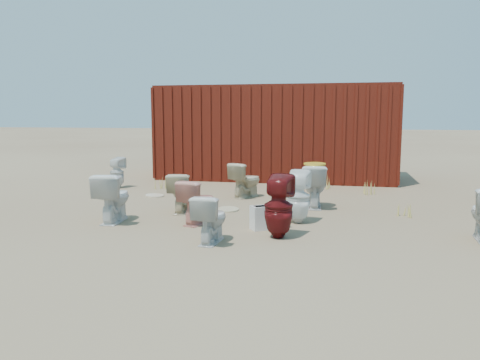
% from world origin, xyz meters
% --- Properties ---
extents(ground, '(100.00, 100.00, 0.00)m').
position_xyz_m(ground, '(0.00, 0.00, 0.00)').
color(ground, brown).
rests_on(ground, ground).
extents(shipping_container, '(6.00, 2.40, 2.40)m').
position_xyz_m(shipping_container, '(0.00, 5.20, 1.20)').
color(shipping_container, '#48140C').
rests_on(shipping_container, ground).
extents(toilet_front_a, '(0.50, 0.79, 0.77)m').
position_xyz_m(toilet_front_a, '(-1.76, -0.61, 0.39)').
color(toilet_front_a, white).
rests_on(toilet_front_a, ground).
extents(toilet_front_pink, '(0.56, 0.75, 0.69)m').
position_xyz_m(toilet_front_pink, '(-0.43, -0.44, 0.34)').
color(toilet_front_pink, '#E19282').
rests_on(toilet_front_pink, ground).
extents(toilet_front_c, '(0.40, 0.65, 0.64)m').
position_xyz_m(toilet_front_c, '(0.05, -1.44, 0.32)').
color(toilet_front_c, silver).
rests_on(toilet_front_c, ground).
extents(toilet_front_maroon, '(0.44, 0.45, 0.87)m').
position_xyz_m(toilet_front_maroon, '(0.89, -1.02, 0.43)').
color(toilet_front_maroon, '#601011').
rests_on(toilet_front_maroon, ground).
extents(toilet_back_a, '(0.39, 0.40, 0.71)m').
position_xyz_m(toilet_back_a, '(-3.32, 2.59, 0.35)').
color(toilet_back_a, white).
rests_on(toilet_back_a, ground).
extents(toilet_back_beige_left, '(0.47, 0.72, 0.69)m').
position_xyz_m(toilet_back_beige_left, '(-0.98, 0.32, 0.34)').
color(toilet_back_beige_left, beige).
rests_on(toilet_back_beige_left, ground).
extents(toilet_back_beige_right, '(0.70, 0.80, 0.71)m').
position_xyz_m(toilet_back_beige_right, '(-0.18, 1.99, 0.35)').
color(toilet_back_beige_right, beige).
rests_on(toilet_back_beige_right, ground).
extents(toilet_back_yellowlid, '(0.47, 0.79, 0.78)m').
position_xyz_m(toilet_back_yellowlid, '(1.24, 1.24, 0.39)').
color(toilet_back_yellowlid, silver).
rests_on(toilet_back_yellowlid, ground).
extents(toilet_back_e, '(0.40, 0.41, 0.82)m').
position_xyz_m(toilet_back_e, '(1.06, -0.07, 0.41)').
color(toilet_back_e, white).
rests_on(toilet_back_e, ground).
extents(yellow_lid, '(0.39, 0.49, 0.02)m').
position_xyz_m(yellow_lid, '(1.24, 1.24, 0.79)').
color(yellow_lid, gold).
rests_on(yellow_lid, toilet_back_yellowlid).
extents(loose_tank, '(0.53, 0.45, 0.35)m').
position_xyz_m(loose_tank, '(0.67, -0.55, 0.17)').
color(loose_tank, silver).
rests_on(loose_tank, ground).
extents(loose_lid_near, '(0.50, 0.58, 0.02)m').
position_xyz_m(loose_lid_near, '(-0.23, 0.66, 0.01)').
color(loose_lid_near, '#BFB38A').
rests_on(loose_lid_near, ground).
extents(loose_lid_far, '(0.58, 0.59, 0.02)m').
position_xyz_m(loose_lid_far, '(-2.05, 1.73, 0.01)').
color(loose_lid_far, beige).
rests_on(loose_lid_far, ground).
extents(weed_clump_a, '(0.36, 0.36, 0.30)m').
position_xyz_m(weed_clump_a, '(-2.28, 2.67, 0.15)').
color(weed_clump_a, '#B1A047').
rests_on(weed_clump_a, ground).
extents(weed_clump_b, '(0.32, 0.32, 0.27)m').
position_xyz_m(weed_clump_b, '(0.17, 2.48, 0.13)').
color(weed_clump_b, '#B1A047').
rests_on(weed_clump_b, ground).
extents(weed_clump_c, '(0.36, 0.36, 0.31)m').
position_xyz_m(weed_clump_c, '(2.30, 2.85, 0.16)').
color(weed_clump_c, '#B1A047').
rests_on(weed_clump_c, ground).
extents(weed_clump_d, '(0.30, 0.30, 0.22)m').
position_xyz_m(weed_clump_d, '(-0.52, 3.32, 0.11)').
color(weed_clump_d, '#B1A047').
rests_on(weed_clump_d, ground).
extents(weed_clump_e, '(0.34, 0.34, 0.29)m').
position_xyz_m(weed_clump_e, '(1.28, 3.50, 0.15)').
color(weed_clump_e, '#B1A047').
rests_on(weed_clump_e, ground).
extents(weed_clump_f, '(0.28, 0.28, 0.21)m').
position_xyz_m(weed_clump_f, '(2.70, 0.72, 0.11)').
color(weed_clump_f, '#B1A047').
rests_on(weed_clump_f, ground).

